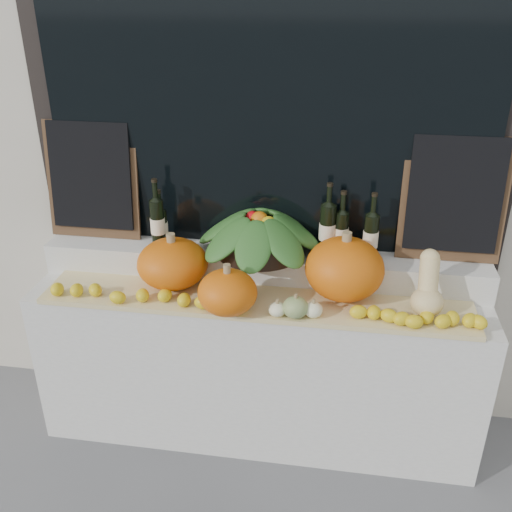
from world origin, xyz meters
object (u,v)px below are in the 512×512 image
pumpkin_right (344,269)px  wine_bottle_tall (327,229)px  produce_bowl (259,233)px  pumpkin_left (173,263)px  butternut_squash (428,289)px

pumpkin_right → wine_bottle_tall: (-0.10, 0.19, 0.12)m
produce_bowl → wine_bottle_tall: bearing=6.6°
pumpkin_left → pumpkin_right: pumpkin_right is taller
pumpkin_left → produce_bowl: size_ratio=0.52×
butternut_squash → produce_bowl: (-0.82, 0.24, 0.12)m
butternut_squash → wine_bottle_tall: size_ratio=0.78×
wine_bottle_tall → pumpkin_left: bearing=-164.2°
butternut_squash → pumpkin_right: bearing=167.4°
pumpkin_left → produce_bowl: (0.41, 0.17, 0.12)m
pumpkin_right → wine_bottle_tall: size_ratio=1.01×
butternut_squash → produce_bowl: size_ratio=0.43×
pumpkin_left → butternut_squash: butternut_squash is taller
pumpkin_left → produce_bowl: 0.46m
pumpkin_right → produce_bowl: 0.47m
butternut_squash → wine_bottle_tall: (-0.48, 0.28, 0.15)m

